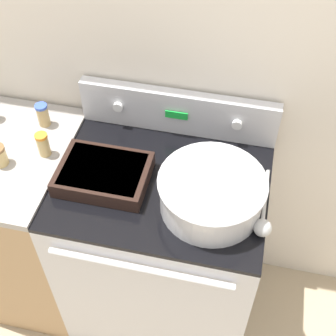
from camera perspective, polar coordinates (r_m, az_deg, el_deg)
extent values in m
cube|color=beige|center=(1.78, 1.76, 13.36)|extent=(8.00, 0.05, 2.50)
cube|color=#BCBCC1|center=(2.12, -0.63, -10.04)|extent=(0.79, 0.62, 0.92)
cube|color=black|center=(1.74, -0.75, -1.79)|extent=(0.79, 0.62, 0.02)
cylinder|color=silver|center=(1.62, -3.47, -12.13)|extent=(0.65, 0.02, 0.02)
cube|color=#BCBCC1|center=(1.87, 1.24, 6.87)|extent=(0.79, 0.05, 0.19)
cylinder|color=white|center=(1.89, -6.11, 7.43)|extent=(0.04, 0.02, 0.04)
cylinder|color=white|center=(1.82, 8.41, 5.26)|extent=(0.04, 0.02, 0.04)
cube|color=green|center=(1.84, 1.04, 6.45)|extent=(0.09, 0.01, 0.03)
cube|color=tan|center=(2.30, -16.80, -6.59)|extent=(0.51, 0.62, 0.92)
cube|color=gray|center=(1.95, -19.79, 1.64)|extent=(0.51, 0.62, 0.03)
cylinder|color=silver|center=(1.62, 5.31, -3.13)|extent=(0.36, 0.36, 0.14)
torus|color=silver|center=(1.57, 5.47, -1.65)|extent=(0.37, 0.37, 0.01)
cylinder|color=beige|center=(1.58, 5.44, -1.96)|extent=(0.33, 0.33, 0.02)
cube|color=black|center=(1.73, -7.84, -0.76)|extent=(0.33, 0.25, 0.06)
cube|color=#B2894C|center=(1.72, -7.89, -0.44)|extent=(0.29, 0.22, 0.03)
cylinder|color=#B7B7B7|center=(1.71, 11.74, -3.81)|extent=(0.01, 0.28, 0.01)
sphere|color=#B7B7B7|center=(1.60, 11.45, -7.17)|extent=(0.06, 0.06, 0.06)
cylinder|color=tan|center=(1.85, -14.94, 2.66)|extent=(0.05, 0.05, 0.09)
cylinder|color=orange|center=(1.81, -15.25, 3.78)|extent=(0.05, 0.05, 0.01)
cylinder|color=tan|center=(1.97, -14.96, 6.15)|extent=(0.05, 0.05, 0.09)
cylinder|color=#3856B7|center=(1.94, -15.25, 7.25)|extent=(0.05, 0.05, 0.01)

